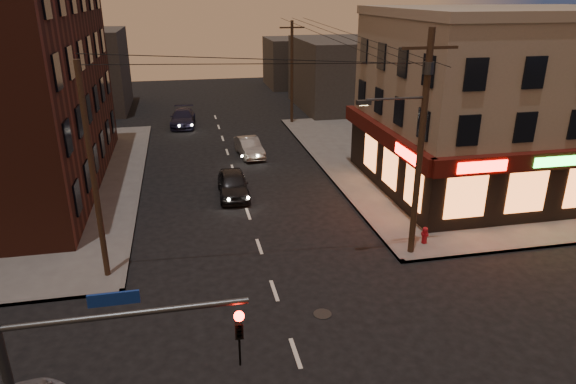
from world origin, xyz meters
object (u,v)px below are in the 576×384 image
object	(u,v)px
sedan_near	(233,184)
fire_hydrant	(425,234)
sedan_mid	(249,147)
sedan_far	(183,118)

from	to	relation	value
sedan_near	fire_hydrant	distance (m)	11.82
sedan_mid	sedan_far	distance (m)	11.42
sedan_near	sedan_mid	world-z (taller)	sedan_near
sedan_far	fire_hydrant	xyz separation A→B (m)	(10.93, -26.62, -0.14)
sedan_near	sedan_far	bearing A→B (deg)	100.02
sedan_near	sedan_mid	size ratio (longest dim) A/B	1.05
sedan_near	fire_hydrant	xyz separation A→B (m)	(8.30, -8.41, -0.14)
sedan_mid	fire_hydrant	size ratio (longest dim) A/B	4.98
sedan_far	fire_hydrant	size ratio (longest dim) A/B	6.15
fire_hydrant	sedan_far	bearing A→B (deg)	112.33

